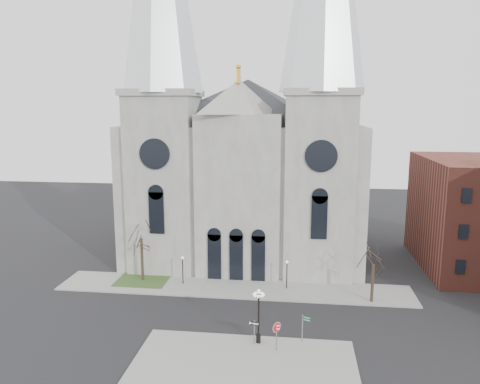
# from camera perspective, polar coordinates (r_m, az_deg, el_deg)

# --- Properties ---
(ground) EXTENTS (160.00, 160.00, 0.00)m
(ground) POSITION_cam_1_polar(r_m,az_deg,el_deg) (44.41, -2.82, -16.99)
(ground) COLOR black
(ground) RESTS_ON ground
(sidewalk_near) EXTENTS (18.00, 10.00, 0.14)m
(sidewalk_near) POSITION_cam_1_polar(r_m,az_deg,el_deg) (39.67, 0.43, -20.47)
(sidewalk_near) COLOR gray
(sidewalk_near) RESTS_ON ground
(sidewalk_far) EXTENTS (40.00, 6.00, 0.14)m
(sidewalk_far) POSITION_cam_1_polar(r_m,az_deg,el_deg) (54.26, -0.80, -11.61)
(sidewalk_far) COLOR gray
(sidewalk_far) RESTS_ON ground
(grass_patch) EXTENTS (6.00, 5.00, 0.18)m
(grass_patch) POSITION_cam_1_polar(r_m,az_deg,el_deg) (57.59, -11.75, -10.48)
(grass_patch) COLOR #314D21
(grass_patch) RESTS_ON ground
(cathedral) EXTENTS (33.00, 26.66, 54.00)m
(cathedral) POSITION_cam_1_polar(r_m,az_deg,el_deg) (62.08, 0.67, 8.63)
(cathedral) COLOR gray
(cathedral) RESTS_ON ground
(bg_building_brick) EXTENTS (14.00, 18.00, 14.00)m
(bg_building_brick) POSITION_cam_1_polar(r_m,az_deg,el_deg) (66.42, 27.25, -2.41)
(bg_building_brick) COLOR brown
(bg_building_brick) RESTS_ON ground
(tree_left) EXTENTS (3.20, 3.20, 7.50)m
(tree_left) POSITION_cam_1_polar(r_m,az_deg,el_deg) (55.88, -11.96, -5.21)
(tree_left) COLOR #2D2119
(tree_left) RESTS_ON ground
(tree_right) EXTENTS (3.20, 3.20, 6.00)m
(tree_right) POSITION_cam_1_polar(r_m,az_deg,el_deg) (51.06, 15.97, -8.21)
(tree_right) COLOR #2D2119
(tree_right) RESTS_ON ground
(ped_lamp_left) EXTENTS (0.32, 0.32, 3.26)m
(ped_lamp_left) POSITION_cam_1_polar(r_m,az_deg,el_deg) (55.01, -7.01, -8.86)
(ped_lamp_left) COLOR black
(ped_lamp_left) RESTS_ON sidewalk_far
(ped_lamp_right) EXTENTS (0.32, 0.32, 3.26)m
(ped_lamp_right) POSITION_cam_1_polar(r_m,az_deg,el_deg) (53.48, 5.74, -9.41)
(ped_lamp_right) COLOR black
(ped_lamp_right) RESTS_ON sidewalk_far
(stop_sign) EXTENTS (0.87, 0.39, 2.60)m
(stop_sign) POSITION_cam_1_polar(r_m,az_deg,el_deg) (40.86, 4.49, -16.46)
(stop_sign) COLOR slate
(stop_sign) RESTS_ON sidewalk_near
(globe_lamp) EXTENTS (1.08, 1.08, 4.91)m
(globe_lamp) POSITION_cam_1_polar(r_m,az_deg,el_deg) (41.48, 2.29, -14.10)
(globe_lamp) COLOR black
(globe_lamp) RESTS_ON sidewalk_near
(one_way_sign) EXTENTS (0.95, 0.18, 2.18)m
(one_way_sign) POSITION_cam_1_polar(r_m,az_deg,el_deg) (41.92, 1.76, -16.26)
(one_way_sign) COLOR slate
(one_way_sign) RESTS_ON sidewalk_near
(street_name_sign) EXTENTS (0.75, 0.36, 2.50)m
(street_name_sign) POSITION_cam_1_polar(r_m,az_deg,el_deg) (42.65, 7.73, -15.89)
(street_name_sign) COLOR slate
(street_name_sign) RESTS_ON sidewalk_near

